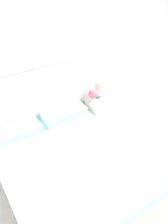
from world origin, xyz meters
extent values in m
plane|color=silver|center=(0.00, 0.00, 0.00)|extent=(12.00, 12.00, 0.00)
cube|color=white|center=(0.00, 0.07, 1.30)|extent=(8.00, 0.06, 2.60)
cube|color=beige|center=(0.00, -1.07, 0.14)|extent=(1.71, 2.14, 0.29)
cube|color=silver|center=(0.00, -1.07, 0.38)|extent=(1.68, 2.10, 0.19)
cube|color=white|center=(0.00, -0.03, 0.64)|extent=(1.75, 0.05, 1.28)
cube|color=silver|center=(-0.41, -0.25, 0.54)|extent=(0.72, 0.36, 0.14)
cube|color=silver|center=(0.41, -0.25, 0.54)|extent=(0.72, 0.36, 0.14)
cube|color=silver|center=(1.17, -0.23, 0.25)|extent=(0.46, 0.42, 0.51)
sphere|color=#B2AD93|center=(1.17, -0.45, 0.40)|extent=(0.02, 0.02, 0.02)
cylinder|color=#A8B2BC|center=(1.23, -0.13, 0.54)|extent=(0.11, 0.11, 0.07)
cylinder|color=#B7B29E|center=(1.23, -0.13, 0.63)|extent=(0.02, 0.02, 0.10)
cylinder|color=silver|center=(1.23, -0.13, 0.76)|extent=(0.17, 0.17, 0.16)
cylinder|color=silver|center=(1.04, -0.19, 0.56)|extent=(0.09, 0.09, 0.10)
sphere|color=#E06B7F|center=(1.04, -0.19, 0.67)|extent=(0.17, 0.17, 0.17)
sphere|color=#609356|center=(1.08, -0.19, 0.63)|extent=(0.07, 0.07, 0.07)
cylinder|color=white|center=(1.23, -0.27, 0.51)|extent=(0.10, 0.10, 0.01)
cylinder|color=white|center=(1.23, -0.27, 0.54)|extent=(0.06, 0.06, 0.05)
camera|label=1|loc=(-0.91, -2.85, 2.65)|focal=35.00mm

